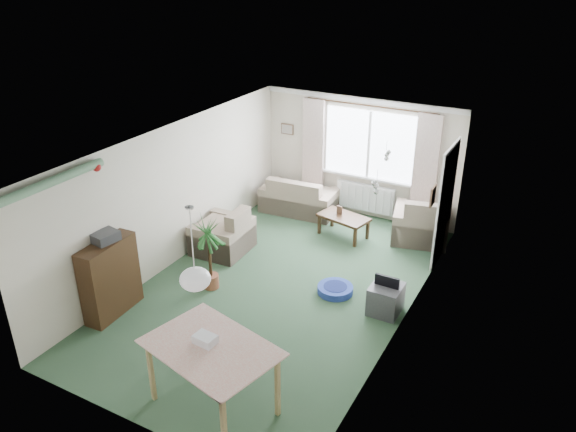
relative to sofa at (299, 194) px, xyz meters
The scene contains 25 objects.
ground 2.97m from the sofa, 68.94° to the right, with size 6.50×6.50×0.00m, color #2C4A31.
window 1.75m from the sofa, 20.87° to the left, with size 1.80×0.03×1.30m, color white.
curtain_rod 2.31m from the sofa, 17.63° to the left, with size 2.60×0.03×0.03m, color black.
curtain_left 0.98m from the sofa, 74.03° to the left, with size 0.45×0.08×2.00m, color beige.
curtain_right 2.60m from the sofa, ahead, with size 0.45×0.08×2.00m, color beige.
radiator 1.33m from the sofa, 19.27° to the left, with size 1.20×0.10×0.55m, color white.
doorway 3.15m from the sofa, 10.24° to the right, with size 0.03×0.95×2.00m, color black.
pendant_lamp 5.32m from the sofa, 76.00° to the right, with size 0.36×0.36×0.36m, color white.
tinsel_garland 5.46m from the sofa, 99.68° to the right, with size 1.60×1.60×0.12m, color #196626.
bauble_cluster_a 3.52m from the sofa, 38.11° to the right, with size 0.20×0.20×0.20m, color silver.
bauble_cluster_b 4.45m from the sofa, 48.92° to the right, with size 0.20×0.20×0.20m, color silver.
wall_picture_back 1.38m from the sofa, 138.43° to the left, with size 0.28×0.03×0.22m, color brown.
wall_picture_right 3.61m from the sofa, 27.02° to the right, with size 0.03×0.24×0.30m, color brown.
sofa is the anchor object (origin of this frame).
armchair_corner 2.53m from the sofa, ahead, with size 0.98×0.93×0.87m, color beige.
armchair_left 2.18m from the sofa, 101.69° to the right, with size 0.93×0.88×0.83m, color beige.
coffee_table 1.38m from the sofa, 25.72° to the right, with size 0.92×0.51×0.41m, color black.
photo_frame 1.25m from the sofa, 25.85° to the right, with size 0.12×0.02×0.16m, color brown.
bookshelf 4.54m from the sofa, 99.91° to the right, with size 0.32×0.95×1.16m, color black.
hifi_box 4.57m from the sofa, 100.37° to the right, with size 0.28×0.35×0.14m, color #303034.
houseplant 3.25m from the sofa, 88.31° to the right, with size 0.52×0.52×1.20m, color #1B5122.
dining_table 5.60m from the sofa, 72.88° to the right, with size 1.37×0.91×0.86m, color tan.
gift_box 5.57m from the sofa, 73.73° to the right, with size 0.25×0.18×0.12m, color white.
tv_cube 3.77m from the sofa, 42.86° to the right, with size 0.44×0.49×0.44m, color #323136.
pet_bed 3.11m from the sofa, 52.11° to the right, with size 0.56×0.56×0.11m, color navy.
Camera 1 is at (3.74, -6.61, 4.88)m, focal length 35.00 mm.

